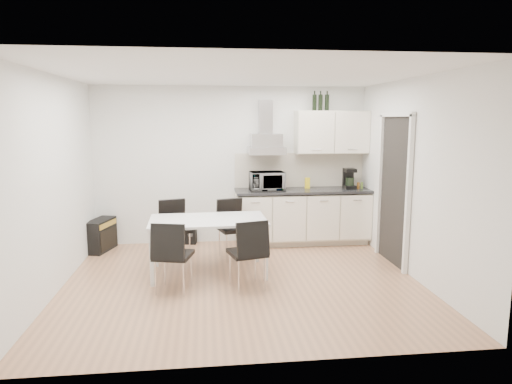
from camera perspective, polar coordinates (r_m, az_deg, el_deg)
ground at (r=5.98m, az=-1.73°, el=-11.12°), size 4.50×4.50×0.00m
wall_back at (r=7.65m, az=-3.05°, el=3.35°), size 4.50×0.10×2.60m
wall_front at (r=3.70m, az=0.81°, el=-2.88°), size 4.50×0.10×2.60m
wall_left at (r=5.92m, az=-24.05°, el=0.86°), size 0.10×4.00×2.60m
wall_right at (r=6.26m, az=19.19°, el=1.56°), size 0.10×4.00×2.60m
ceiling at (r=5.64m, az=-1.86°, el=14.52°), size 4.50×4.50×0.00m
doorway at (r=6.78m, az=16.77°, el=0.09°), size 0.08×1.04×2.10m
kitchenette at (r=7.61m, az=6.05°, el=-0.28°), size 2.22×0.64×2.52m
dining_table at (r=6.13m, az=-6.00°, el=-4.03°), size 1.57×0.93×0.75m
chair_far_left at (r=6.86m, az=-10.06°, el=-4.76°), size 0.56×0.60×0.88m
chair_far_right at (r=6.82m, az=-2.80°, el=-4.69°), size 0.56×0.60×0.88m
chair_near_left at (r=5.62m, az=-10.29°, el=-7.88°), size 0.55×0.59×0.88m
chair_near_right at (r=5.63m, az=-1.11°, el=-7.70°), size 0.55×0.59×0.88m
guitar_amp at (r=7.64m, az=-18.81°, el=-5.11°), size 0.42×0.65×0.50m
floor_speaker at (r=7.74m, az=-8.14°, el=-5.32°), size 0.20×0.19×0.30m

